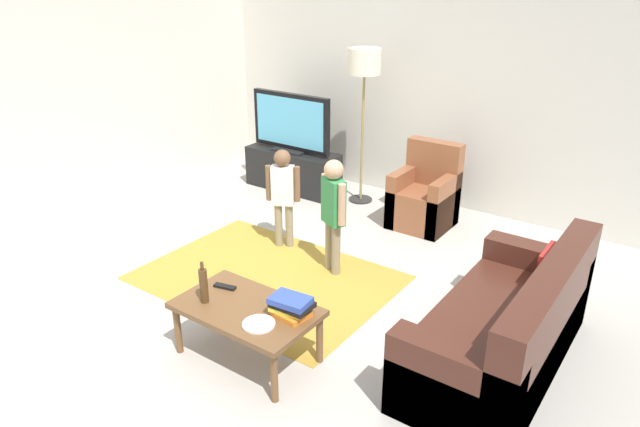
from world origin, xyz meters
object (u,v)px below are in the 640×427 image
armchair (425,199)px  coffee_table (247,313)px  book_stack (291,306)px  child_center (333,206)px  child_near_tv (283,190)px  plate (259,324)px  couch (510,333)px  tv_stand (293,170)px  floor_lamp (364,70)px  tv_remote (225,287)px  bottle (204,285)px  tv (291,123)px

armchair → coffee_table: armchair is taller
coffee_table → book_stack: (0.32, 0.10, 0.12)m
child_center → book_stack: (0.55, -1.31, -0.15)m
child_near_tv → child_center: 0.71m
book_stack → plate: bearing=-115.1°
couch → coffee_table: size_ratio=1.80×
tv_stand → armchair: 1.84m
floor_lamp → child_near_tv: size_ratio=1.77×
tv_remote → tv_stand: bearing=105.2°
tv_stand → bottle: (1.57, -3.02, 0.31)m
armchair → plate: 2.99m
couch → armchair: armchair is taller
child_near_tv → coffee_table: child_near_tv is taller
tv_stand → armchair: size_ratio=1.33×
tv → book_stack: bearing=-52.0°
tv → tv_remote: tv is taller
plate → bottle: bearing=180.0°
child_near_tv → floor_lamp: bearing=90.9°
armchair → tv_stand: bearing=178.8°
book_stack → plate: 0.25m
tv_stand → coffee_table: 3.44m
child_center → book_stack: 1.43m
tv_stand → book_stack: 3.55m
floor_lamp → child_center: size_ratio=1.65×
tv_stand → tv: 0.60m
couch → plate: size_ratio=8.18×
tv → armchair: (1.84, -0.02, -0.55)m
tv → child_near_tv: 1.63m
armchair → child_near_tv: bearing=-124.8°
armchair → child_center: size_ratio=0.84×
tv → bottle: size_ratio=3.48×
tv_remote → book_stack: bearing=-13.9°
tv_stand → child_near_tv: child_near_tv is taller
tv → child_center: (1.62, -1.47, -0.20)m
floor_lamp → child_near_tv: (0.02, -1.49, -0.94)m
tv → bottle: 3.40m
bottle → tv_remote: bottle is taller
couch → plate: 1.72m
book_stack → child_center: bearing=112.8°
plate → tv_stand: bearing=124.4°
tv_stand → child_near_tv: 1.67m
child_near_tv → book_stack: child_near_tv is taller
tv → child_center: bearing=-42.3°
tv → bottle: bearing=-62.4°
tv → book_stack: 3.55m
child_center → tv_remote: child_center is taller
tv_stand → coffee_table: bearing=-57.5°
couch → child_near_tv: child_near_tv is taller
armchair → tv_remote: size_ratio=5.29×
tv_remote → floor_lamp: bearing=88.5°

